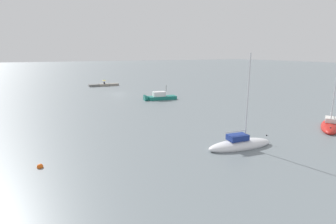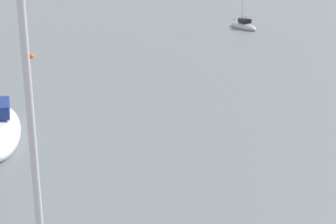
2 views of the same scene
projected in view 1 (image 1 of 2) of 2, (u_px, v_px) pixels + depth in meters
ground_plane at (119, 94)px, 67.34m from camera, size 500.00×500.00×0.00m
seawall_pier at (104, 85)px, 82.24m from camera, size 8.95×1.99×0.69m
person_seated_dark_left at (104, 83)px, 82.09m from camera, size 0.44×0.64×0.73m
umbrella_open_yellow at (104, 80)px, 81.99m from camera, size 1.18×1.18×1.26m
sailboat_red_near at (330, 126)px, 36.59m from camera, size 7.39×6.02×9.29m
sailboat_white_far at (240, 144)px, 29.25m from camera, size 7.91×2.82×10.61m
motorboat_teal_mid at (157, 98)px, 58.67m from camera, size 7.41×3.17×4.03m
mooring_buoy_mid at (40, 167)px, 24.23m from camera, size 0.55×0.55×0.55m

